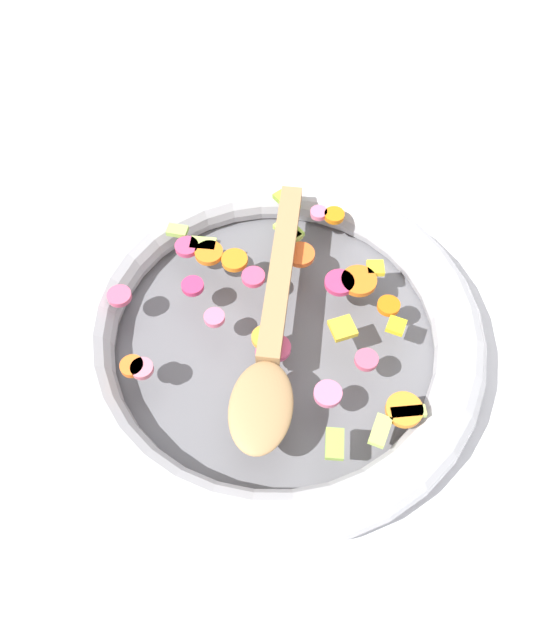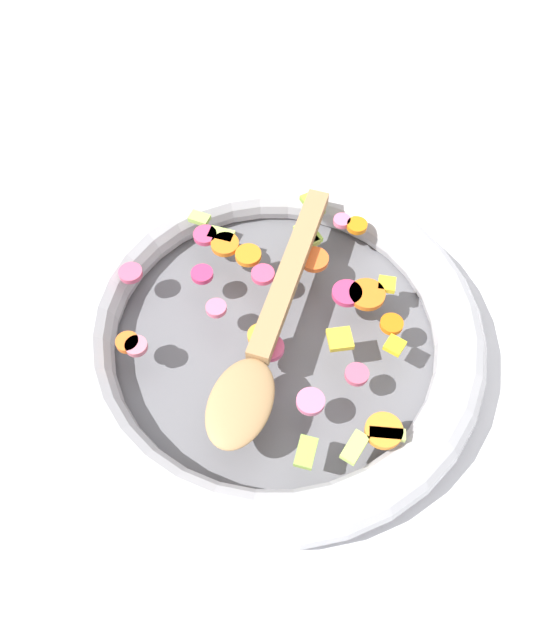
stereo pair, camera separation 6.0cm
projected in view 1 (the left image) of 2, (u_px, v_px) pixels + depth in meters
ground_plane at (275, 346)px, 0.64m from camera, size 4.00×4.00×0.00m
skillet at (275, 335)px, 0.62m from camera, size 0.42×0.42×0.05m
chopped_vegetables at (286, 302)px, 0.61m from camera, size 0.33×0.30×0.01m
wooden_spoon at (271, 336)px, 0.58m from camera, size 0.20×0.27×0.01m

